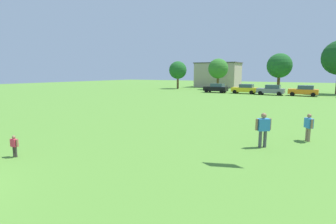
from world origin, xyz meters
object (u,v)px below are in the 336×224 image
Objects in this scene: parked_car_black_0 at (216,88)px; adult_bystander at (263,127)px; child_kite_flyer at (14,144)px; tree_center_left at (279,66)px; bystander_near_trees at (309,125)px; tree_left at (218,69)px; parked_car_yellow_1 at (245,89)px; tree_far_left at (178,70)px; parked_car_orange_3 at (304,91)px; parked_car_gray_2 at (271,90)px.

adult_bystander is at bearing 114.21° from parked_car_black_0.
tree_center_left reaches higher than child_kite_flyer.
child_kite_flyer is 0.22× the size of parked_car_black_0.
bystander_near_trees is 0.35× the size of parked_car_black_0.
parked_car_yellow_1 is at bearing -45.44° from tree_left.
tree_far_left reaches higher than bystander_near_trees.
child_kite_flyer is 0.13× the size of tree_center_left.
adult_bystander is at bearing 106.19° from parked_car_yellow_1.
parked_car_black_0 reaches higher than child_kite_flyer.
parked_car_orange_3 is 27.53m from tree_far_left.
parked_car_orange_3 is at bearing -25.30° from tree_left.
child_kite_flyer is 0.56× the size of adult_bystander.
parked_car_gray_2 is (4.49, -0.58, 0.00)m from parked_car_yellow_1.
adult_bystander is 45.63m from tree_left.
parked_car_gray_2 is 15.72m from tree_left.
child_kite_flyer is at bearing -79.60° from bystander_near_trees.
parked_car_black_0 is at bearing -135.54° from tree_center_left.
parked_car_gray_2 is 23.11m from tree_far_left.
parked_car_orange_3 is (9.30, -0.03, 0.00)m from parked_car_yellow_1.
parked_car_yellow_1 is at bearing -115.09° from tree_center_left.
bystander_near_trees is 33.29m from parked_car_yellow_1.
child_kite_flyer is at bearing 78.16° from parked_car_orange_3.
tree_far_left is (-26.96, 40.41, 3.19)m from adult_bystander.
parked_car_orange_3 is at bearing -14.29° from tree_far_left.
parked_car_yellow_1 is at bearing 66.37° from adult_bystander.
parked_car_orange_3 is 0.69× the size of tree_far_left.
adult_bystander is 3.13m from bystander_near_trees.
adult_bystander is 33.54m from parked_car_gray_2.
bystander_near_trees reaches higher than child_kite_flyer.
adult_bystander is 48.68m from tree_far_left.
parked_car_black_0 is at bearing 93.90° from child_kite_flyer.
tree_center_left is at bearing 81.58° from child_kite_flyer.
tree_left is (-8.78, 49.03, 3.94)m from child_kite_flyer.
adult_bystander is at bearing -56.29° from tree_far_left.
parked_car_black_0 is 5.24m from parked_car_yellow_1.
parked_car_gray_2 is at bearing 59.26° from adult_bystander.
adult_bystander is 0.40× the size of parked_car_black_0.
child_kite_flyer is 50.97m from tree_far_left.
tree_left is at bearing 9.05° from tree_far_left.
parked_car_gray_2 is 0.64× the size of tree_left.
parked_car_yellow_1 is 18.75m from tree_far_left.
bystander_near_trees is (10.90, 9.68, 0.32)m from child_kite_flyer.
parked_car_gray_2 is 0.58× the size of tree_center_left.
bystander_near_trees is at bearing 110.47° from parked_car_yellow_1.
tree_center_left is (21.36, 2.21, 0.77)m from tree_far_left.
bystander_near_trees is 41.00m from tree_center_left.
tree_center_left reaches higher than tree_far_left.
tree_left is (-17.34, 8.20, 3.66)m from parked_car_orange_3.
parked_car_yellow_1 is (-0.74, 40.86, 0.28)m from child_kite_flyer.
tree_center_left is (-0.31, 9.50, 4.14)m from parked_car_gray_2.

